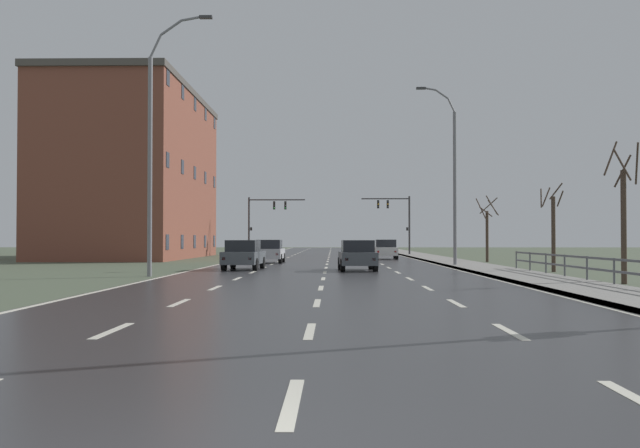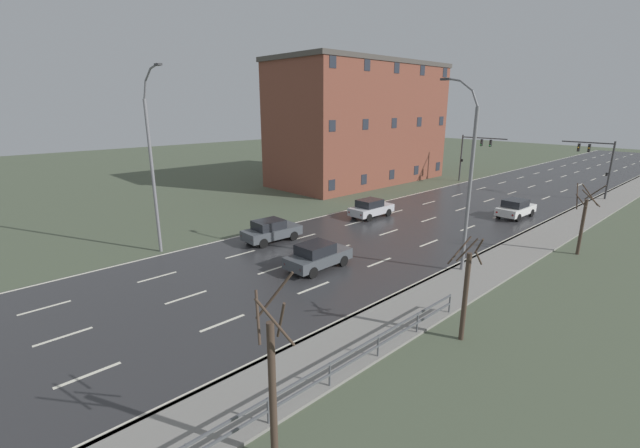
{
  "view_description": "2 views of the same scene",
  "coord_description": "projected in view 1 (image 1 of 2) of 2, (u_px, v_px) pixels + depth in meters",
  "views": [
    {
      "loc": [
        0.42,
        -5.07,
        1.65
      ],
      "look_at": [
        -0.82,
        59.61,
        2.99
      ],
      "focal_mm": 39.7,
      "sensor_mm": 36.0,
      "label": 1
    },
    {
      "loc": [
        18.48,
        15.45,
        9.23
      ],
      "look_at": [
        0.0,
        32.72,
        2.05
      ],
      "focal_mm": 23.55,
      "sensor_mm": 36.0,
      "label": 2
    }
  ],
  "objects": [
    {
      "name": "street_lamp_left_bank",
      "position": [
        154.0,
        149.0,
        30.84
      ],
      "size": [
        2.81,
        0.24,
        11.45
      ],
      "color": "slate",
      "rests_on": "ground"
    },
    {
      "name": "bare_tree_near",
      "position": [
        624.0,
        218.0,
        25.68
      ],
      "size": [
        1.31,
        1.35,
        5.3
      ],
      "color": "#423328",
      "rests_on": "ground"
    },
    {
      "name": "bare_tree_mid",
      "position": [
        553.0,
        229.0,
        34.95
      ],
      "size": [
        1.23,
        1.13,
        4.43
      ],
      "color": "#423328",
      "rests_on": "ground"
    },
    {
      "name": "ground_plane",
      "position": [
        328.0,
        261.0,
        53.02
      ],
      "size": [
        160.0,
        160.0,
        0.12
      ],
      "color": "#4C5642"
    },
    {
      "name": "road_asphalt_strip",
      "position": [
        329.0,
        256.0,
        65.01
      ],
      "size": [
        14.0,
        120.0,
        0.03
      ],
      "color": "#303033",
      "rests_on": "ground"
    },
    {
      "name": "street_lamp_midground",
      "position": [
        452.0,
        178.0,
        41.79
      ],
      "size": [
        2.36,
        0.24,
        10.68
      ],
      "color": "slate",
      "rests_on": "ground"
    },
    {
      "name": "car_distant",
      "position": [
        386.0,
        249.0,
        56.18
      ],
      "size": [
        1.93,
        4.15,
        1.57
      ],
      "rotation": [
        0.0,
        0.0,
        -0.03
      ],
      "color": "silver",
      "rests_on": "ground"
    },
    {
      "name": "bare_tree_far",
      "position": [
        487.0,
        230.0,
        49.68
      ],
      "size": [
        1.59,
        1.76,
        4.66
      ],
      "color": "#423328",
      "rests_on": "ground"
    },
    {
      "name": "brick_building",
      "position": [
        135.0,
        175.0,
        60.44
      ],
      "size": [
        10.51,
        22.62,
        14.25
      ],
      "color": "brown",
      "rests_on": "ground"
    },
    {
      "name": "traffic_signal_right",
      "position": [
        397.0,
        215.0,
        69.63
      ],
      "size": [
        4.82,
        0.36,
        5.84
      ],
      "color": "#38383A",
      "rests_on": "ground"
    },
    {
      "name": "car_far_right",
      "position": [
        244.0,
        255.0,
        37.21
      ],
      "size": [
        1.97,
        4.17,
        1.57
      ],
      "rotation": [
        0.0,
        0.0,
        -0.04
      ],
      "color": "#474C51",
      "rests_on": "ground"
    },
    {
      "name": "car_mid_centre",
      "position": [
        270.0,
        251.0,
        47.38
      ],
      "size": [
        1.86,
        4.11,
        1.57
      ],
      "rotation": [
        0.0,
        0.0,
        -0.01
      ],
      "color": "#B7B7BC",
      "rests_on": "ground"
    },
    {
      "name": "sidewalk_right",
      "position": [
        421.0,
        256.0,
        64.85
      ],
      "size": [
        3.0,
        120.0,
        0.12
      ],
      "color": "gray",
      "rests_on": "ground"
    },
    {
      "name": "car_far_left",
      "position": [
        357.0,
        255.0,
        36.02
      ],
      "size": [
        1.97,
        4.17,
        1.57
      ],
      "rotation": [
        0.0,
        0.0,
        0.04
      ],
      "color": "#474C51",
      "rests_on": "ground"
    },
    {
      "name": "guardrail",
      "position": [
        630.0,
        268.0,
        22.46
      ],
      "size": [
        0.07,
        28.03,
        1.0
      ],
      "color": "#515459",
      "rests_on": "ground"
    },
    {
      "name": "traffic_signal_left",
      "position": [
        264.0,
        215.0,
        69.45
      ],
      "size": [
        5.61,
        0.36,
        5.72
      ],
      "color": "#38383A",
      "rests_on": "ground"
    }
  ]
}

